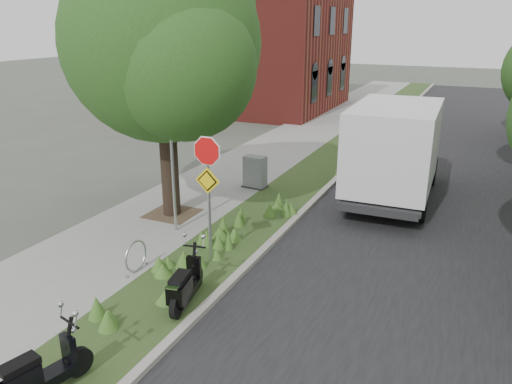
% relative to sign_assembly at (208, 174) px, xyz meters
% --- Properties ---
extents(ground, '(120.00, 120.00, 0.00)m').
position_rel_sign_assembly_xyz_m(ground, '(1.40, -0.58, -2.33)').
color(ground, '#4C5147').
rests_on(ground, ground).
extents(sidewalk_near, '(3.50, 60.00, 0.12)m').
position_rel_sign_assembly_xyz_m(sidewalk_near, '(-2.85, 9.42, -2.27)').
color(sidewalk_near, gray).
rests_on(sidewalk_near, ground).
extents(verge, '(2.00, 60.00, 0.12)m').
position_rel_sign_assembly_xyz_m(verge, '(-0.10, 9.42, -2.27)').
color(verge, '#2D431D').
rests_on(verge, ground).
extents(kerb_near, '(0.20, 60.00, 0.13)m').
position_rel_sign_assembly_xyz_m(kerb_near, '(0.90, 9.42, -2.26)').
color(kerb_near, '#9E9991').
rests_on(kerb_near, ground).
extents(road, '(7.00, 60.00, 0.01)m').
position_rel_sign_assembly_xyz_m(road, '(4.40, 9.42, -2.32)').
color(road, black).
rests_on(road, ground).
extents(street_tree_main, '(6.21, 5.54, 7.66)m').
position_rel_sign_assembly_xyz_m(street_tree_main, '(-2.68, 2.28, 2.48)').
color(street_tree_main, black).
rests_on(street_tree_main, ground).
extents(bare_post, '(0.08, 0.08, 4.00)m').
position_rel_sign_assembly_xyz_m(bare_post, '(-1.80, 1.22, -0.21)').
color(bare_post, '#A5A8AD').
rests_on(bare_post, ground).
extents(bike_hoop, '(0.06, 0.78, 0.77)m').
position_rel_sign_assembly_xyz_m(bike_hoop, '(-1.30, -1.18, -1.83)').
color(bike_hoop, '#A5A8AD').
rests_on(bike_hoop, ground).
extents(sign_assembly, '(0.94, 0.08, 3.22)m').
position_rel_sign_assembly_xyz_m(sign_assembly, '(0.00, 0.00, 0.00)').
color(sign_assembly, '#A5A8AD').
rests_on(sign_assembly, ground).
extents(brick_building, '(9.40, 10.40, 8.30)m').
position_rel_sign_assembly_xyz_m(brick_building, '(-8.10, 21.42, 1.88)').
color(brick_building, maroon).
rests_on(brick_building, ground).
extents(scooter_near, '(0.56, 1.66, 0.80)m').
position_rel_sign_assembly_xyz_m(scooter_near, '(0.54, -2.03, -1.82)').
color(scooter_near, black).
rests_on(scooter_near, ground).
extents(scooter_far, '(0.62, 1.66, 0.80)m').
position_rel_sign_assembly_xyz_m(scooter_far, '(-0.09, -5.26, -1.82)').
color(scooter_far, black).
rests_on(scooter_far, ground).
extents(box_truck, '(2.63, 6.17, 2.75)m').
position_rel_sign_assembly_xyz_m(box_truck, '(3.12, 6.66, -0.53)').
color(box_truck, '#262628').
rests_on(box_truck, ground).
extents(utility_cabinet, '(0.87, 0.61, 1.11)m').
position_rel_sign_assembly_xyz_m(utility_cabinet, '(-1.40, 5.59, -1.68)').
color(utility_cabinet, '#262628').
rests_on(utility_cabinet, ground).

